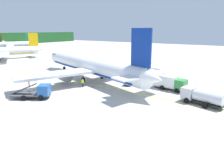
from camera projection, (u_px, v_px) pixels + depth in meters
The scene contains 12 objects.
ground at pixel (58, 64), 70.77m from camera, with size 240.00×320.00×0.20m, color #B7B5AD.
airliner_foreground at pixel (90, 66), 46.98m from camera, with size 34.11×40.80×11.90m.
airliner_far_taxiway at pixel (7, 44), 123.83m from camera, with size 32.00×26.94×9.63m.
airliner_distant at pixel (1, 42), 159.54m from camera, with size 22.65×27.05×7.94m.
service_truck_fuel at pixel (201, 96), 31.50m from camera, with size 3.27×6.60×2.40m.
service_truck_baggage at pixel (38, 92), 34.41m from camera, with size 5.41×6.34×2.67m.
service_truck_catering at pixel (151, 72), 48.85m from camera, with size 2.81×6.02×2.89m.
service_truck_pushback at pixel (169, 82), 39.53m from camera, with size 3.07×6.87×2.74m.
cargo_container_near at pixel (129, 81), 42.37m from camera, with size 1.66×1.66×1.90m.
crew_marshaller at pixel (83, 82), 41.20m from camera, with size 0.57×0.41×1.71m.
crew_loader_left at pixel (29, 82), 41.18m from camera, with size 0.48×0.48×1.77m.
apron_guide_line at pixel (97, 86), 42.51m from camera, with size 0.30×60.00×0.01m, color yellow.
Camera 1 is at (-46.62, -7.40, 11.59)m, focal length 32.23 mm.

